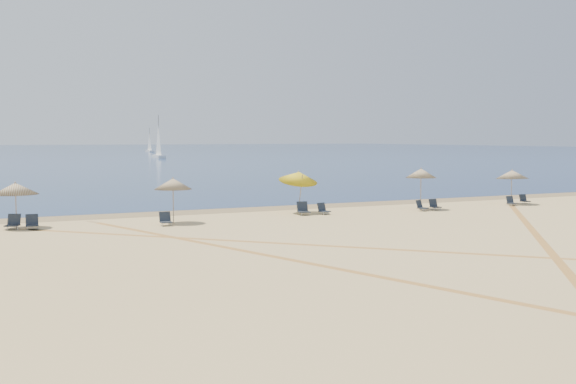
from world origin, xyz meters
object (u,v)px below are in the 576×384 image
umbrella_3 (298,177)px  chair_5 (323,209)px  umbrella_5 (512,174)px  sailboat_1 (150,145)px  umbrella_2 (173,184)px  chair_6 (421,206)px  chair_9 (524,200)px  chair_1 (13,223)px  chair_8 (511,201)px  sailboat_0 (159,145)px  chair_7 (434,205)px  umbrella_1 (15,189)px  chair_2 (32,222)px  umbrella_4 (421,173)px  chair_3 (165,220)px  chair_4 (303,209)px

umbrella_3 → chair_5: bearing=-53.2°
umbrella_5 → sailboat_1: size_ratio=0.31×
umbrella_2 → chair_6: 14.95m
chair_9 → chair_1: bearing=-175.7°
chair_8 → chair_6: bearing=-174.4°
umbrella_2 → chair_1: 7.74m
chair_6 → sailboat_0: sailboat_0 is taller
umbrella_3 → chair_7: size_ratio=4.13×
sailboat_0 → chair_5: bearing=-98.3°
umbrella_1 → chair_6: bearing=-4.7°
umbrella_5 → chair_8: umbrella_5 is taller
chair_5 → chair_2: bearing=164.5°
chair_1 → chair_5: (16.24, -0.60, -0.03)m
chair_5 → umbrella_3: bearing=112.7°
chair_5 → sailboat_0: bearing=65.9°
umbrella_4 → chair_3: (-15.98, -1.00, -1.89)m
sailboat_0 → chair_6: bearing=-95.1°
chair_6 → chair_2: bearing=153.3°
sailboat_0 → sailboat_1: size_ratio=1.25×
umbrella_4 → chair_9: 8.48m
umbrella_1 → chair_1: size_ratio=2.56×
umbrella_1 → chair_8: 29.35m
umbrella_2 → sailboat_1: sailboat_1 is taller
umbrella_3 → chair_8: (14.13, -1.93, -1.83)m
umbrella_5 → chair_5: size_ratio=3.07×
chair_1 → chair_2: size_ratio=1.23×
umbrella_4 → chair_6: bearing=-123.7°
chair_1 → sailboat_0: (35.45, 109.30, 2.43)m
chair_4 → chair_5: size_ratio=1.10×
chair_5 → chair_8: chair_5 is taller
chair_4 → chair_8: size_ratio=1.32×
chair_6 → sailboat_1: 174.80m
umbrella_2 → umbrella_4: umbrella_4 is taller
chair_9 → sailboat_0: sailboat_0 is taller
umbrella_1 → chair_7: size_ratio=3.49×
umbrella_2 → umbrella_5: 22.70m
chair_5 → chair_6: 6.16m
chair_2 → chair_9: 30.30m
chair_3 → chair_5: 9.43m
chair_3 → chair_4: (8.19, 1.26, 0.03)m
chair_9 → sailboat_0: 110.07m
umbrella_2 → chair_9: umbrella_2 is taller
chair_9 → sailboat_1: 172.91m
chair_4 → umbrella_5: bearing=9.6°
sailboat_0 → chair_7: bearing=-94.6°
umbrella_2 → umbrella_5: bearing=1.1°
chair_8 → umbrella_4: bearing=179.0°
chair_8 → chair_2: bearing=-177.9°
chair_2 → chair_6: (21.52, -1.22, -0.02)m
chair_6 → chair_9: size_ratio=1.22×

